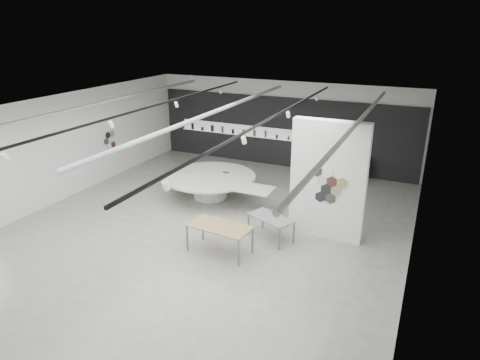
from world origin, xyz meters
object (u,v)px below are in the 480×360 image
at_px(sample_table_stone, 271,219).
at_px(display_island, 212,184).
at_px(sample_table_wood, 219,228).
at_px(partition_column, 328,181).
at_px(kitchen_counter, 347,167).

bearing_deg(sample_table_stone, display_island, 146.09).
bearing_deg(sample_table_wood, partition_column, 41.94).
distance_m(display_island, sample_table_wood, 4.05).
distance_m(partition_column, sample_table_wood, 3.46).
height_order(display_island, sample_table_wood, display_island).
xyz_separation_m(partition_column, sample_table_wood, (-2.46, -2.21, -1.03)).
bearing_deg(partition_column, kitchen_counter, 94.46).
relative_size(partition_column, kitchen_counter, 2.05).
bearing_deg(sample_table_stone, partition_column, 30.63).
xyz_separation_m(partition_column, sample_table_stone, (-1.43, -0.85, -1.15)).
xyz_separation_m(partition_column, kitchen_counter, (-0.43, 5.53, -1.32)).
distance_m(display_island, sample_table_stone, 3.77).
bearing_deg(kitchen_counter, display_island, -139.44).
xyz_separation_m(sample_table_wood, sample_table_stone, (1.02, 1.36, -0.12)).
height_order(sample_table_wood, kitchen_counter, kitchen_counter).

